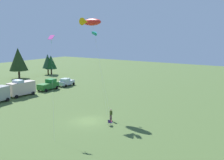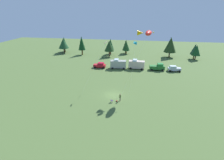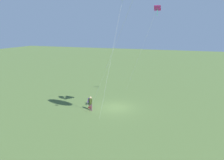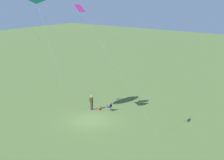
% 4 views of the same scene
% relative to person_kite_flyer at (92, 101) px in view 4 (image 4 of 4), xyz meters
% --- Properties ---
extents(ground_plane, '(160.00, 160.00, 0.00)m').
position_rel_person_kite_flyer_xyz_m(ground_plane, '(-2.04, 2.54, -1.02)').
color(ground_plane, '#4A6331').
extents(person_kite_flyer, '(0.39, 0.54, 1.74)m').
position_rel_person_kite_flyer_xyz_m(person_kite_flyer, '(0.00, 0.00, 0.00)').
color(person_kite_flyer, '#4E2F3C').
rests_on(person_kite_flyer, ground).
extents(folding_chair, '(0.53, 0.53, 0.82)m').
position_rel_person_kite_flyer_xyz_m(folding_chair, '(-1.85, -1.06, -0.53)').
color(folding_chair, '#321D56').
rests_on(folding_chair, ground).
extents(backpack_on_grass, '(0.35, 0.26, 0.22)m').
position_rel_person_kite_flyer_xyz_m(backpack_on_grass, '(-0.72, -0.47, -0.91)').
color(backpack_on_grass, maroon).
rests_on(backpack_on_grass, ground).
extents(kite_diamond_rainbow, '(5.47, 5.60, 12.23)m').
position_rel_person_kite_flyer_xyz_m(kite_diamond_rainbow, '(-4.89, 6.44, 10.33)').
color(kite_diamond_rainbow, '#DA2FA2').
rests_on(kite_diamond_rainbow, ground).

